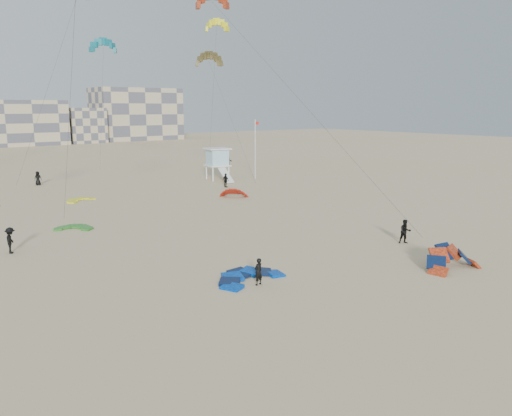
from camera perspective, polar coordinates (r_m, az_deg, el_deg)
ground at (r=27.14m, az=4.74°, el=-10.18°), size 320.00×320.00×0.00m
kite_ground_blue at (r=29.72m, az=-0.77°, el=-8.19°), size 4.34×4.53×1.05m
kite_ground_orange at (r=33.89m, az=21.46°, el=-6.52°), size 4.29×4.32×3.86m
kite_ground_green at (r=44.40m, az=-20.08°, el=-2.29°), size 4.03×4.07×0.56m
kite_ground_red_far at (r=56.89m, az=-2.52°, el=1.28°), size 4.43×4.43×2.99m
kite_ground_yellow at (r=57.67m, az=-19.46°, el=0.78°), size 3.89×3.98×0.56m
kitesurfer_main at (r=28.64m, az=0.27°, el=-7.28°), size 0.63×0.46×1.58m
kitesurfer_b at (r=38.82m, az=16.68°, el=-2.60°), size 1.11×1.05×1.81m
kitesurfer_c at (r=38.66m, az=-26.25°, el=-3.34°), size 1.04×1.35×1.84m
kitesurfer_d at (r=63.67m, az=-3.48°, el=3.18°), size 0.58×1.11×1.81m
kitesurfer_e at (r=71.33m, az=-23.66°, el=3.13°), size 0.92×0.62×1.84m
kitesurfer_f at (r=87.72m, az=-3.17°, el=5.35°), size 1.18×1.49×1.58m
kite_fly_orange at (r=54.95m, az=-5.04°, el=22.43°), size 4.48×27.76×20.50m
kite_fly_olive at (r=66.98m, az=-5.43°, el=16.43°), size 4.86×11.57×16.17m
kite_fly_yellow at (r=77.90m, az=-4.53°, el=19.97°), size 5.75×10.51×21.75m
kite_fly_teal_b at (r=86.95m, az=-17.04°, el=17.20°), size 7.38×11.15×19.72m
lifeguard_tower_near at (r=70.52m, az=-4.41°, el=5.03°), size 3.64×6.37×4.46m
flagpole at (r=71.01m, az=-0.09°, el=6.87°), size 0.68×0.10×8.38m
condo_east at (r=164.92m, az=-13.51°, el=10.38°), size 26.00×14.00×16.00m
condo_fill_right at (r=154.73m, az=-19.01°, el=8.92°), size 10.00×10.00×10.00m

